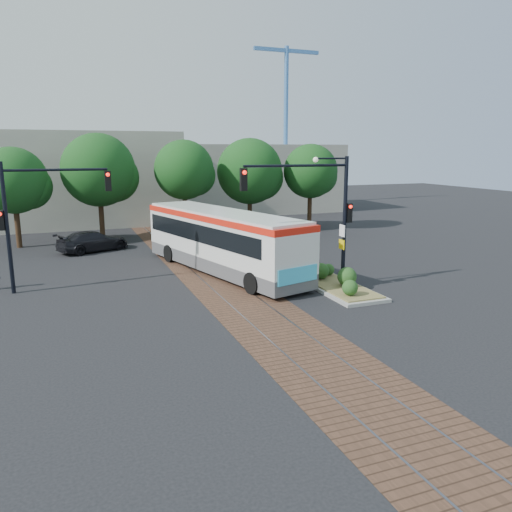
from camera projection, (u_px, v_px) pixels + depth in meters
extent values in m
plane|color=black|center=(236.00, 295.00, 22.81)|extent=(120.00, 120.00, 0.00)
cube|color=#513525|center=(211.00, 275.00, 26.45)|extent=(3.60, 40.00, 0.01)
cube|color=slate|center=(198.00, 276.00, 26.18)|extent=(0.06, 40.00, 0.01)
cube|color=slate|center=(225.00, 273.00, 26.72)|extent=(0.06, 40.00, 0.01)
cylinder|color=#382314|center=(18.00, 227.00, 33.53)|extent=(0.36, 0.36, 2.86)
sphere|color=#143F14|center=(13.00, 180.00, 32.88)|extent=(4.40, 4.40, 4.40)
cylinder|color=#382314|center=(102.00, 219.00, 36.18)|extent=(0.36, 0.36, 3.12)
sphere|color=#143F14|center=(99.00, 170.00, 35.45)|extent=(5.20, 5.20, 5.20)
cylinder|color=#382314|center=(185.00, 215.00, 37.56)|extent=(0.36, 0.36, 3.39)
sphere|color=#143F14|center=(184.00, 170.00, 36.86)|extent=(4.40, 4.40, 4.40)
cylinder|color=#382314|center=(250.00, 214.00, 40.30)|extent=(0.36, 0.36, 2.86)
sphere|color=#143F14|center=(250.00, 171.00, 39.60)|extent=(5.20, 5.20, 5.20)
cylinder|color=#382314|center=(310.00, 210.00, 41.33)|extent=(0.36, 0.36, 3.12)
sphere|color=#143F14|center=(310.00, 171.00, 40.66)|extent=(4.40, 4.40, 4.40)
cube|color=#ADA899|center=(49.00, 178.00, 44.63)|extent=(22.00, 12.00, 8.00)
cube|color=#ADA899|center=(250.00, 178.00, 53.67)|extent=(18.00, 10.00, 7.00)
cylinder|color=#3F72B2|center=(286.00, 128.00, 58.30)|extent=(0.50, 0.50, 18.00)
cube|color=#3F72B2|center=(287.00, 51.00, 56.52)|extent=(8.00, 0.40, 0.40)
cube|color=#4E4E50|center=(223.00, 262.00, 26.99)|extent=(5.67, 12.57, 0.72)
cube|color=white|center=(222.00, 237.00, 26.71)|extent=(5.69, 12.58, 1.95)
cube|color=black|center=(219.00, 231.00, 26.89)|extent=(5.43, 11.40, 0.92)
cube|color=red|center=(222.00, 216.00, 26.48)|extent=(5.73, 12.59, 0.31)
cube|color=white|center=(222.00, 212.00, 26.43)|extent=(5.50, 12.16, 0.14)
cube|color=black|center=(296.00, 247.00, 21.89)|extent=(1.62, 0.54, 0.92)
cube|color=#39B7E4|center=(298.00, 275.00, 22.01)|extent=(2.20, 0.64, 0.72)
cube|color=orange|center=(254.00, 249.00, 26.81)|extent=(1.26, 4.48, 1.13)
cylinder|color=black|center=(253.00, 283.00, 22.84)|extent=(0.61, 1.09, 1.03)
cylinder|color=black|center=(292.00, 276.00, 24.21)|extent=(0.61, 1.09, 1.03)
cylinder|color=black|center=(170.00, 253.00, 29.39)|extent=(0.61, 1.09, 1.03)
cylinder|color=black|center=(205.00, 249.00, 30.76)|extent=(0.61, 1.09, 1.03)
cube|color=gray|center=(339.00, 288.00, 23.59)|extent=(2.20, 5.20, 0.15)
cube|color=olive|center=(339.00, 286.00, 23.57)|extent=(1.90, 4.80, 0.08)
sphere|color=#1E4719|center=(350.00, 287.00, 21.89)|extent=(0.70, 0.70, 0.70)
sphere|color=#1E4719|center=(347.00, 276.00, 23.39)|extent=(0.90, 0.90, 0.90)
sphere|color=#1E4719|center=(321.00, 271.00, 24.68)|extent=(0.80, 0.80, 0.80)
sphere|color=#1E4719|center=(328.00, 269.00, 25.40)|extent=(0.60, 0.60, 0.60)
cylinder|color=black|center=(345.00, 222.00, 23.22)|extent=(0.18, 0.18, 6.00)
cylinder|color=black|center=(297.00, 166.00, 21.79)|extent=(5.00, 0.12, 0.12)
cube|color=black|center=(244.00, 180.00, 21.02)|extent=(0.28, 0.22, 0.95)
sphere|color=#FF190C|center=(245.00, 172.00, 20.83)|extent=(0.18, 0.18, 0.18)
cube|color=black|center=(349.00, 213.00, 23.22)|extent=(0.26, 0.20, 0.90)
sphere|color=#FF190C|center=(351.00, 207.00, 23.04)|extent=(0.16, 0.16, 0.16)
cube|color=white|center=(342.00, 231.00, 23.13)|extent=(0.04, 0.45, 0.55)
cube|color=yellow|center=(342.00, 244.00, 23.27)|extent=(0.04, 0.45, 0.45)
cylinder|color=black|center=(331.00, 158.00, 22.33)|extent=(1.60, 0.08, 0.08)
sphere|color=silver|center=(316.00, 160.00, 22.06)|extent=(0.24, 0.24, 0.24)
cylinder|color=black|center=(7.00, 229.00, 22.45)|extent=(0.18, 0.18, 6.00)
cylinder|color=black|center=(56.00, 170.00, 22.70)|extent=(4.50, 0.12, 0.12)
cube|color=black|center=(108.00, 181.00, 23.62)|extent=(0.28, 0.22, 0.95)
sphere|color=#FF190C|center=(108.00, 175.00, 23.43)|extent=(0.18, 0.18, 0.18)
cube|color=black|center=(1.00, 220.00, 22.28)|extent=(0.26, 0.20, 0.90)
sphere|color=#FF190C|center=(0.00, 214.00, 22.10)|extent=(0.16, 0.16, 0.16)
imported|color=black|center=(93.00, 241.00, 32.46)|extent=(4.96, 3.53, 1.33)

